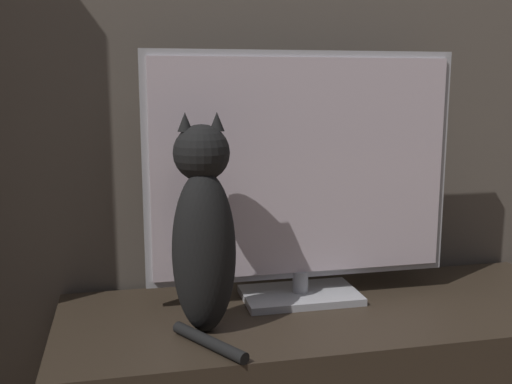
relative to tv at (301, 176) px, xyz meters
name	(u,v)px	position (x,y,z in m)	size (l,w,h in m)	color
tv	(301,176)	(0.00, 0.00, 0.00)	(0.85, 0.19, 0.68)	#B7B7BC
cat	(203,232)	(-0.29, -0.16, -0.10)	(0.16, 0.31, 0.53)	black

